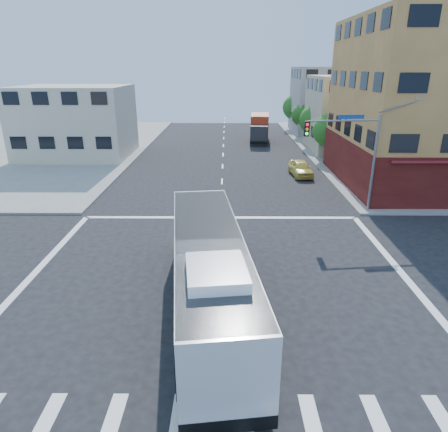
{
  "coord_description": "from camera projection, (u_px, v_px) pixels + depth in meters",
  "views": [
    {
      "loc": [
        0.42,
        -16.87,
        10.01
      ],
      "look_at": [
        0.28,
        4.24,
        2.09
      ],
      "focal_mm": 32.0,
      "sensor_mm": 36.0,
      "label": 1
    }
  ],
  "objects": [
    {
      "name": "signal_mast_ne",
      "position": [
        352.0,
        145.0,
        27.45
      ],
      "size": [
        7.91,
        1.13,
        8.07
      ],
      "color": "slate",
      "rests_on": "ground"
    },
    {
      "name": "street_tree_b",
      "position": [
        315.0,
        118.0,
        51.56
      ],
      "size": [
        3.8,
        3.8,
        5.79
      ],
      "color": "#341F12",
      "rests_on": "ground"
    },
    {
      "name": "transit_bus",
      "position": [
        209.0,
        273.0,
        16.74
      ],
      "size": [
        4.38,
        13.39,
        3.89
      ],
      "rotation": [
        0.0,
        0.0,
        0.12
      ],
      "color": "black",
      "rests_on": "ground"
    },
    {
      "name": "street_tree_a",
      "position": [
        330.0,
        128.0,
        44.12
      ],
      "size": [
        3.6,
        3.6,
        5.53
      ],
      "color": "#341F12",
      "rests_on": "ground"
    },
    {
      "name": "building_east_near",
      "position": [
        360.0,
        114.0,
        49.44
      ],
      "size": [
        12.06,
        10.06,
        9.0
      ],
      "color": "#C3B795",
      "rests_on": "ground"
    },
    {
      "name": "parked_car",
      "position": [
        301.0,
        168.0,
        38.8
      ],
      "size": [
        2.09,
        4.52,
        1.5
      ],
      "primitive_type": "imported",
      "rotation": [
        0.0,
        0.0,
        0.07
      ],
      "color": "#D9C64F",
      "rests_on": "ground"
    },
    {
      "name": "building_east_far",
      "position": [
        332.0,
        101.0,
        62.37
      ],
      "size": [
        12.06,
        10.06,
        10.0
      ],
      "color": "#9D9D98",
      "rests_on": "ground"
    },
    {
      "name": "street_tree_c",
      "position": [
        304.0,
        114.0,
        59.15
      ],
      "size": [
        3.4,
        3.4,
        5.29
      ],
      "color": "#341F12",
      "rests_on": "ground"
    },
    {
      "name": "building_west",
      "position": [
        76.0,
        122.0,
        46.08
      ],
      "size": [
        12.06,
        10.06,
        8.0
      ],
      "color": "beige",
      "rests_on": "ground"
    },
    {
      "name": "ground",
      "position": [
        218.0,
        287.0,
        19.31
      ],
      "size": [
        120.0,
        120.0,
        0.0
      ],
      "primitive_type": "plane",
      "color": "black",
      "rests_on": "ground"
    },
    {
      "name": "street_tree_d",
      "position": [
        295.0,
        106.0,
        66.49
      ],
      "size": [
        4.0,
        4.0,
        6.03
      ],
      "color": "#341F12",
      "rests_on": "ground"
    },
    {
      "name": "box_truck",
      "position": [
        260.0,
        129.0,
        56.22
      ],
      "size": [
        3.11,
        8.34,
        3.67
      ],
      "rotation": [
        0.0,
        0.0,
        -0.09
      ],
      "color": "#242429",
      "rests_on": "ground"
    }
  ]
}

